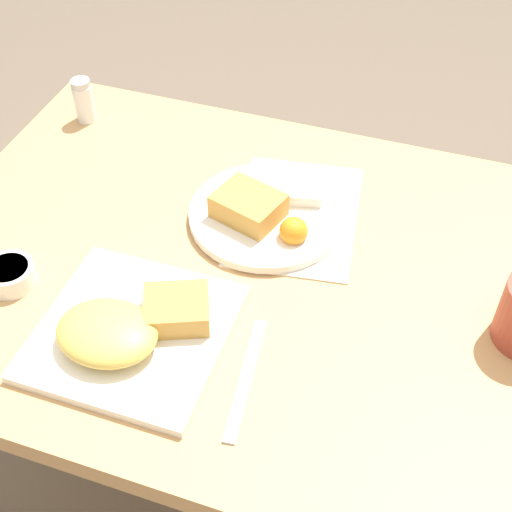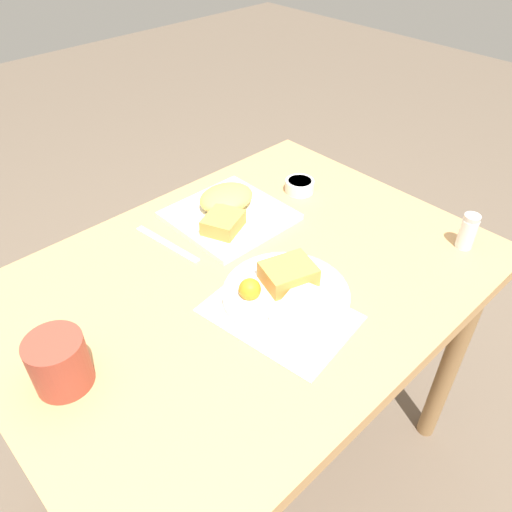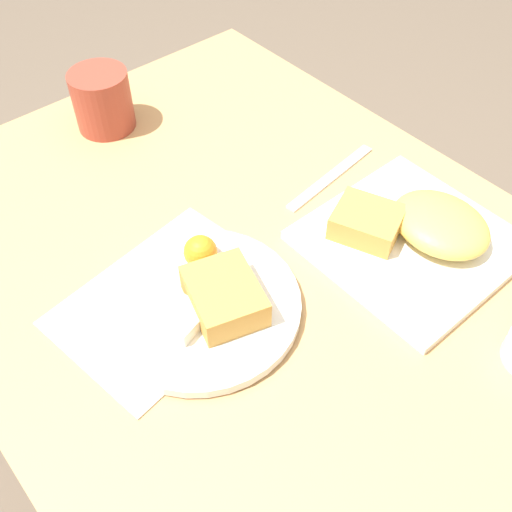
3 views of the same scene
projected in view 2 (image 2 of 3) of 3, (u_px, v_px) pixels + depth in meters
name	position (u px, v px, depth m)	size (l,w,h in m)	color
ground_plane	(249.00, 454.00, 1.48)	(8.00, 8.00, 0.00)	brown
dining_table	(247.00, 306.00, 1.09)	(1.03, 0.75, 0.71)	tan
menu_card	(279.00, 314.00, 0.95)	(0.23, 0.29, 0.00)	beige
plate_square_near	(227.00, 210.00, 1.18)	(0.25, 0.25, 0.06)	white
plate_oval_far	(285.00, 290.00, 0.97)	(0.25, 0.25, 0.05)	white
sauce_ramekin	(300.00, 186.00, 1.28)	(0.07, 0.07, 0.03)	white
salt_shaker	(467.00, 233.00, 1.09)	(0.04, 0.04, 0.08)	white
butter_knife	(167.00, 244.00, 1.11)	(0.04, 0.19, 0.00)	silver
coffee_mug	(59.00, 362.00, 0.80)	(0.09, 0.09, 0.10)	#9E3D2D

